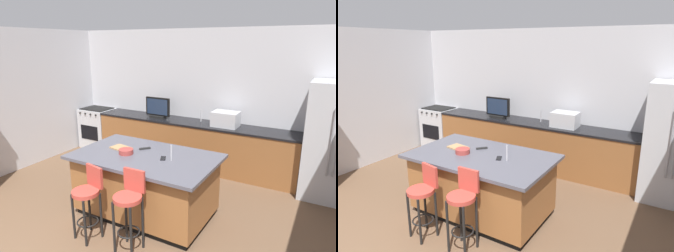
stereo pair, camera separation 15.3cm
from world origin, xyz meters
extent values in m
cube|color=#BCBCC1|center=(0.00, 4.62, 1.36)|extent=(6.38, 0.12, 2.72)
cube|color=#BCBCC1|center=(-2.99, 2.31, 1.36)|extent=(0.12, 5.02, 2.72)
cube|color=brown|center=(-0.06, 4.24, 0.45)|extent=(4.16, 0.60, 0.89)
cube|color=black|center=(-0.06, 4.24, 0.91)|extent=(4.18, 0.62, 0.04)
cube|color=black|center=(0.16, 2.26, 0.04)|extent=(1.79, 0.98, 0.09)
cube|color=brown|center=(0.16, 2.26, 0.48)|extent=(1.87, 1.06, 0.78)
cube|color=#4C4C56|center=(0.16, 2.26, 0.89)|extent=(2.03, 1.22, 0.04)
cube|color=#B7BABF|center=(2.46, 4.16, 0.94)|extent=(0.84, 0.78, 1.88)
cylinder|color=gray|center=(2.42, 3.74, 1.04)|extent=(0.02, 0.02, 1.04)
cube|color=#B7BABF|center=(-2.52, 4.24, 0.46)|extent=(0.73, 0.60, 0.93)
cube|color=black|center=(-2.52, 3.94, 0.42)|extent=(0.51, 0.01, 0.33)
cube|color=black|center=(-2.52, 4.24, 0.94)|extent=(0.65, 0.50, 0.02)
cylinder|color=black|center=(-2.76, 3.93, 0.87)|extent=(0.04, 0.03, 0.04)
cylinder|color=black|center=(-2.60, 3.93, 0.87)|extent=(0.04, 0.03, 0.04)
cylinder|color=black|center=(-2.44, 3.93, 0.87)|extent=(0.04, 0.03, 0.04)
cylinder|color=black|center=(-2.28, 3.93, 0.87)|extent=(0.04, 0.03, 0.04)
cube|color=#B7BABF|center=(0.65, 4.24, 1.07)|extent=(0.48, 0.36, 0.28)
cube|color=black|center=(-0.80, 4.19, 0.95)|extent=(0.33, 0.16, 0.05)
cube|color=black|center=(-0.80, 4.19, 1.17)|extent=(0.55, 0.05, 0.38)
cube|color=#1E2D47|center=(-0.80, 4.17, 1.17)|extent=(0.48, 0.01, 0.32)
cylinder|color=#B2B2B7|center=(0.11, 4.34, 1.05)|extent=(0.02, 0.02, 0.24)
cylinder|color=#B2B2B7|center=(0.58, 2.26, 1.02)|extent=(0.02, 0.02, 0.22)
cylinder|color=#B23D33|center=(-0.17, 1.40, 0.65)|extent=(0.34, 0.34, 0.05)
cube|color=#B23D33|center=(-0.14, 1.55, 0.81)|extent=(0.29, 0.09, 0.28)
cylinder|color=black|center=(-0.31, 1.30, 0.31)|extent=(0.03, 0.03, 0.62)
cylinder|color=black|center=(-0.07, 1.26, 0.31)|extent=(0.03, 0.03, 0.62)
cylinder|color=black|center=(-0.26, 1.54, 0.31)|extent=(0.03, 0.03, 0.62)
cylinder|color=black|center=(-0.02, 1.50, 0.31)|extent=(0.03, 0.03, 0.62)
torus|color=black|center=(-0.17, 1.40, 0.23)|extent=(0.28, 0.28, 0.02)
cylinder|color=#B23D33|center=(0.44, 1.45, 0.70)|extent=(0.34, 0.34, 0.05)
cube|color=#B23D33|center=(0.44, 1.60, 0.87)|extent=(0.29, 0.04, 0.28)
cylinder|color=black|center=(0.32, 1.33, 0.34)|extent=(0.03, 0.03, 0.68)
cylinder|color=black|center=(0.57, 1.33, 0.34)|extent=(0.03, 0.03, 0.68)
cylinder|color=black|center=(0.32, 1.57, 0.34)|extent=(0.03, 0.03, 0.68)
cylinder|color=black|center=(0.56, 1.58, 0.34)|extent=(0.03, 0.03, 0.68)
torus|color=black|center=(0.44, 1.45, 0.25)|extent=(0.28, 0.28, 0.02)
cylinder|color=#993833|center=(-0.11, 2.17, 0.95)|extent=(0.21, 0.21, 0.07)
cube|color=black|center=(0.45, 2.27, 0.92)|extent=(0.13, 0.17, 0.01)
cube|color=black|center=(0.02, 2.47, 0.92)|extent=(0.15, 0.16, 0.02)
cube|color=#A87F51|center=(-0.31, 2.32, 0.92)|extent=(0.33, 0.25, 0.02)
camera|label=1|loc=(2.41, -1.08, 2.44)|focal=32.50mm
camera|label=2|loc=(2.54, -1.00, 2.44)|focal=32.50mm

